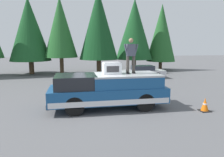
# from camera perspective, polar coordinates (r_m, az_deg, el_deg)

# --- Properties ---
(ground_plane) EXTENTS (90.00, 90.00, 0.00)m
(ground_plane) POSITION_cam_1_polar(r_m,az_deg,el_deg) (9.97, -5.30, -8.43)
(ground_plane) COLOR #565659
(pickup_truck) EXTENTS (2.01, 5.54, 1.65)m
(pickup_truck) POSITION_cam_1_polar(r_m,az_deg,el_deg) (9.96, -1.13, -3.22)
(pickup_truck) COLOR navy
(pickup_truck) RESTS_ON ground
(compressor_unit) EXTENTS (0.65, 0.84, 0.56)m
(compressor_unit) POSITION_cam_1_polar(r_m,az_deg,el_deg) (9.91, -0.09, 2.90)
(compressor_unit) COLOR silver
(compressor_unit) RESTS_ON pickup_truck
(person_on_truck_bed) EXTENTS (0.29, 0.72, 1.69)m
(person_on_truck_bed) POSITION_cam_1_polar(r_m,az_deg,el_deg) (10.05, 5.22, 6.53)
(person_on_truck_bed) COLOR #423D38
(person_on_truck_bed) RESTS_ON pickup_truck
(parked_car_silver) EXTENTS (1.64, 4.10, 1.16)m
(parked_car_silver) POSITION_cam_1_polar(r_m,az_deg,el_deg) (19.08, 8.21, 1.81)
(parked_car_silver) COLOR silver
(parked_car_silver) RESTS_ON ground
(traffic_cone) EXTENTS (0.47, 0.47, 0.62)m
(traffic_cone) POSITION_cam_1_polar(r_m,az_deg,el_deg) (10.50, 24.24, -6.68)
(traffic_cone) COLOR black
(traffic_cone) RESTS_ON ground
(conifer_far_left) EXTENTS (3.39, 3.39, 7.74)m
(conifer_far_left) POSITION_cam_1_polar(r_m,az_deg,el_deg) (25.68, 13.50, 12.09)
(conifer_far_left) COLOR #4C3826
(conifer_far_left) RESTS_ON ground
(conifer_left) EXTENTS (4.19, 4.19, 8.13)m
(conifer_left) POSITION_cam_1_polar(r_m,az_deg,el_deg) (24.26, 6.20, 13.27)
(conifer_left) COLOR #4C3826
(conifer_left) RESTS_ON ground
(conifer_center_left) EXTENTS (4.02, 4.02, 8.61)m
(conifer_center_left) POSITION_cam_1_polar(r_m,az_deg,el_deg) (21.92, -3.76, 14.57)
(conifer_center_left) COLOR #4C3826
(conifer_center_left) RESTS_ON ground
(conifer_center_right) EXTENTS (3.35, 3.35, 7.82)m
(conifer_center_right) POSITION_cam_1_polar(r_m,az_deg,el_deg) (22.27, -14.06, 13.48)
(conifer_center_right) COLOR #4C3826
(conifer_center_right) RESTS_ON ground
(conifer_right) EXTENTS (4.16, 4.16, 7.81)m
(conifer_right) POSITION_cam_1_polar(r_m,az_deg,el_deg) (23.28, -21.87, 12.47)
(conifer_right) COLOR #4C3826
(conifer_right) RESTS_ON ground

